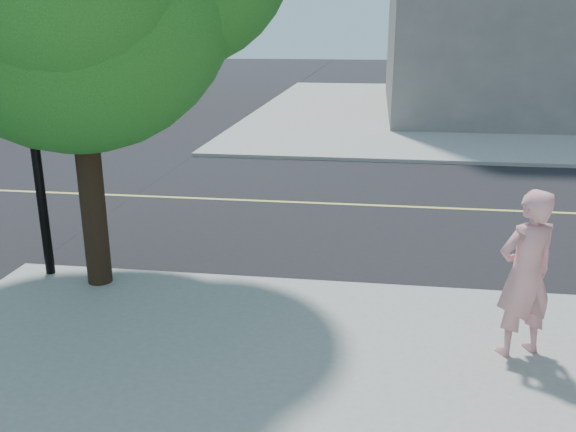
# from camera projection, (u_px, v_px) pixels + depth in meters

# --- Properties ---
(ground) EXTENTS (140.00, 140.00, 0.00)m
(ground) POSITION_uv_depth(u_px,v_px,m) (85.00, 274.00, 9.50)
(ground) COLOR black
(ground) RESTS_ON ground
(road_ew) EXTENTS (140.00, 9.00, 0.01)m
(road_ew) POSITION_uv_depth(u_px,v_px,m) (176.00, 198.00, 13.75)
(road_ew) COLOR black
(road_ew) RESTS_ON ground
(sidewalk_ne) EXTENTS (29.00, 25.00, 0.12)m
(sidewalk_ne) POSITION_uv_depth(u_px,v_px,m) (572.00, 111.00, 27.96)
(sidewalk_ne) COLOR #9B9A93
(sidewalk_ne) RESTS_ON ground
(man_on_phone) EXTENTS (0.85, 0.73, 1.95)m
(man_on_phone) POSITION_uv_depth(u_px,v_px,m) (525.00, 274.00, 6.68)
(man_on_phone) COLOR pink
(man_on_phone) RESTS_ON sidewalk_se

